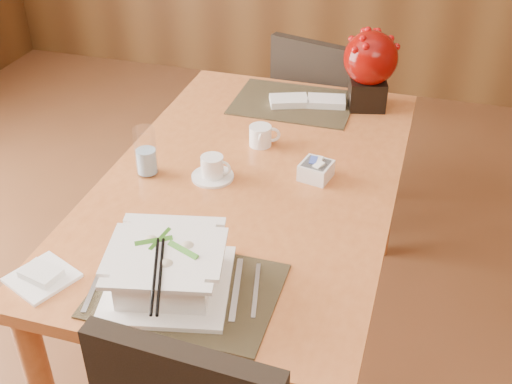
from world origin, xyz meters
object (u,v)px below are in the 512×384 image
(dining_table, at_px, (252,202))
(berry_decor, at_px, (370,65))
(creamer_jug, at_px, (260,136))
(sugar_caddy, at_px, (316,171))
(soup_setting, at_px, (167,269))
(far_chair, at_px, (323,119))
(coffee_cup, at_px, (212,169))
(bread_plate, at_px, (42,278))
(water_glass, at_px, (146,152))

(dining_table, relative_size, berry_decor, 5.11)
(creamer_jug, relative_size, sugar_caddy, 1.08)
(soup_setting, height_order, far_chair, far_chair)
(dining_table, xyz_separation_m, berry_decor, (0.27, 0.60, 0.26))
(coffee_cup, distance_m, far_chair, 1.02)
(soup_setting, bearing_deg, dining_table, 72.72)
(soup_setting, distance_m, bread_plate, 0.33)
(water_glass, relative_size, sugar_caddy, 1.76)
(dining_table, relative_size, bread_plate, 10.29)
(soup_setting, bearing_deg, far_chair, 73.61)
(dining_table, height_order, sugar_caddy, sugar_caddy)
(water_glass, distance_m, far_chair, 1.11)
(soup_setting, height_order, berry_decor, berry_decor)
(soup_setting, bearing_deg, water_glass, 107.49)
(sugar_caddy, distance_m, far_chair, 0.92)
(coffee_cup, xyz_separation_m, bread_plate, (-0.25, -0.57, -0.03))
(soup_setting, distance_m, coffee_cup, 0.52)
(soup_setting, relative_size, water_glass, 2.27)
(berry_decor, xyz_separation_m, bread_plate, (-0.64, -1.22, -0.16))
(far_chair, bearing_deg, sugar_caddy, 114.30)
(far_chair, bearing_deg, berry_decor, 139.28)
(dining_table, bearing_deg, far_chair, 86.66)
(water_glass, bearing_deg, coffee_cup, 9.60)
(berry_decor, bearing_deg, coffee_cup, -120.98)
(dining_table, height_order, creamer_jug, creamer_jug)
(creamer_jug, xyz_separation_m, bread_plate, (-0.34, -0.82, -0.03))
(sugar_caddy, bearing_deg, bread_plate, -130.15)
(water_glass, height_order, bread_plate, water_glass)
(water_glass, bearing_deg, berry_decor, 48.87)
(dining_table, distance_m, far_chair, 0.94)
(water_glass, bearing_deg, far_chair, 69.35)
(dining_table, bearing_deg, water_glass, -167.02)
(sugar_caddy, height_order, berry_decor, berry_decor)
(dining_table, distance_m, water_glass, 0.37)
(creamer_jug, distance_m, berry_decor, 0.52)
(berry_decor, bearing_deg, soup_setting, -105.31)
(creamer_jug, bearing_deg, far_chair, 64.72)
(dining_table, distance_m, coffee_cup, 0.18)
(sugar_caddy, bearing_deg, creamer_jug, 146.01)
(soup_setting, distance_m, sugar_caddy, 0.65)
(dining_table, xyz_separation_m, coffee_cup, (-0.12, -0.04, 0.13))
(soup_setting, relative_size, coffee_cup, 2.70)
(creamer_jug, bearing_deg, dining_table, -99.95)
(water_glass, distance_m, sugar_caddy, 0.53)
(dining_table, bearing_deg, creamer_jug, 98.60)
(water_glass, height_order, sugar_caddy, water_glass)
(bread_plate, bearing_deg, far_chair, 74.70)
(bread_plate, bearing_deg, sugar_caddy, 49.85)
(coffee_cup, distance_m, sugar_caddy, 0.32)
(creamer_jug, height_order, sugar_caddy, creamer_jug)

